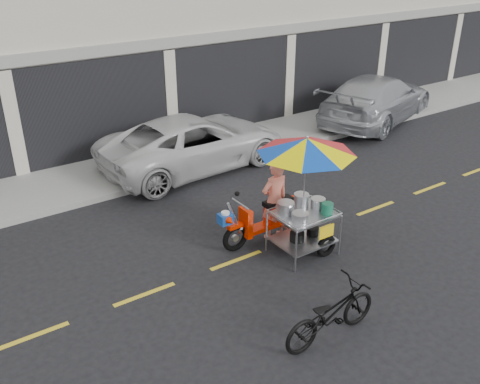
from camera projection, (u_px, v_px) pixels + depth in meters
ground at (312, 232)px, 11.72m from camera, size 90.00×90.00×0.00m
sidewalk at (189, 152)px, 15.78m from camera, size 45.00×3.00×0.15m
centerline at (312, 232)px, 11.72m from camera, size 42.00×0.10×0.01m
white_pickup at (194, 142)px, 14.68m from camera, size 5.42×2.76×1.47m
silver_pickup at (377, 99)px, 18.29m from camera, size 5.95×3.91×1.60m
near_bicycle at (331, 313)px, 8.47m from camera, size 1.84×0.66×0.96m
food_vendor_rig at (293, 177)px, 10.54m from camera, size 2.47×1.98×2.51m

